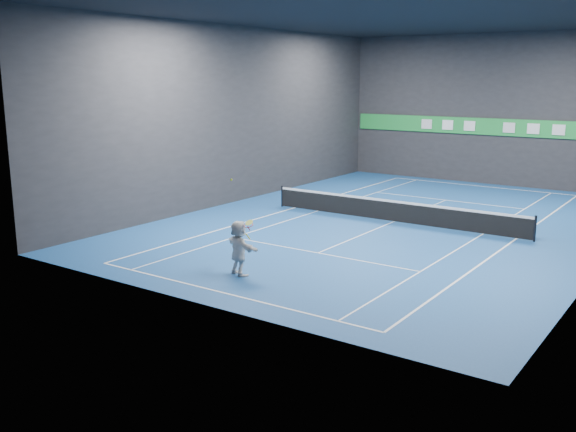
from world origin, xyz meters
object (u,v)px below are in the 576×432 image
Objects in this scene: player at (239,248)px; tennis_racket at (249,226)px; tennis_ball at (231,180)px; tennis_net at (394,210)px.

player is 0.86m from tennis_racket.
tennis_ball is 1.62m from tennis_racket.
tennis_ball is at bearing -171.58° from tennis_racket.
tennis_racket is at bearing -150.67° from player.
player is 0.15× the size of tennis_net.
tennis_net is at bearing 84.65° from tennis_ball.
tennis_ball is at bearing -95.35° from tennis_net.
tennis_ball is 0.01× the size of tennis_net.
tennis_net is (0.72, 10.18, -0.39)m from player.
tennis_net is 10.20m from tennis_racket.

